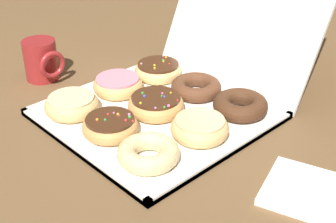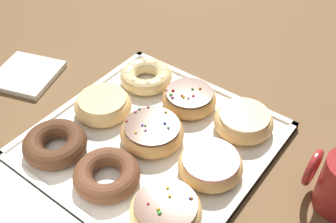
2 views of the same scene
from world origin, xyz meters
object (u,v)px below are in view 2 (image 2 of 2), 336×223
chocolate_cake_ring_donut_7 (108,175)px  napkin_stack (26,74)px  sprinkle_donut_1 (188,98)px  sprinkle_donut_4 (152,131)px  chocolate_cake_ring_donut_8 (55,144)px  glazed_ring_donut_0 (244,121)px  cruller_donut_2 (146,76)px  sprinkle_donut_6 (166,210)px  glazed_ring_donut_5 (104,104)px  donut_box (152,141)px  pink_frosted_donut_3 (209,166)px

chocolate_cake_ring_donut_7 → napkin_stack: bearing=-17.1°
sprinkle_donut_1 → sprinkle_donut_4: bearing=90.0°
chocolate_cake_ring_donut_8 → chocolate_cake_ring_donut_7: bearing=-177.4°
sprinkle_donut_1 → chocolate_cake_ring_donut_8: 0.28m
sprinkle_donut_1 → sprinkle_donut_4: 0.12m
glazed_ring_donut_0 → chocolate_cake_ring_donut_8: (0.25, 0.26, -0.00)m
napkin_stack → cruller_donut_2: bearing=-150.1°
sprinkle_donut_4 → sprinkle_donut_6: size_ratio=1.04×
sprinkle_donut_4 → sprinkle_donut_6: 0.18m
sprinkle_donut_4 → glazed_ring_donut_5: 0.13m
donut_box → glazed_ring_donut_5: size_ratio=3.57×
glazed_ring_donut_0 → sprinkle_donut_6: (-0.00, 0.25, -0.00)m
sprinkle_donut_1 → glazed_ring_donut_5: 0.17m
glazed_ring_donut_0 → pink_frosted_donut_3: 0.13m
chocolate_cake_ring_donut_8 → napkin_stack: chocolate_cake_ring_donut_8 is taller
pink_frosted_donut_3 → sprinkle_donut_4: (0.13, -0.01, 0.00)m
glazed_ring_donut_0 → cruller_donut_2: glazed_ring_donut_0 is taller
donut_box → chocolate_cake_ring_donut_8: chocolate_cake_ring_donut_8 is taller
sprinkle_donut_1 → sprinkle_donut_6: size_ratio=0.97×
glazed_ring_donut_5 → napkin_stack: bearing=3.7°
cruller_donut_2 → chocolate_cake_ring_donut_8: same height
sprinkle_donut_4 → chocolate_cake_ring_donut_8: size_ratio=1.03×
glazed_ring_donut_0 → napkin_stack: bearing=16.4°
cruller_donut_2 → sprinkle_donut_6: 0.35m
glazed_ring_donut_5 → napkin_stack: size_ratio=0.86×
sprinkle_donut_1 → cruller_donut_2: size_ratio=0.98×
glazed_ring_donut_0 → sprinkle_donut_4: bearing=45.7°
cruller_donut_2 → chocolate_cake_ring_donut_7: bearing=115.8°
sprinkle_donut_1 → pink_frosted_donut_3: bearing=136.6°
donut_box → chocolate_cake_ring_donut_7: (-0.00, 0.12, 0.02)m
sprinkle_donut_6 → chocolate_cake_ring_donut_8: sprinkle_donut_6 is taller
sprinkle_donut_4 → glazed_ring_donut_0: bearing=-134.3°
sprinkle_donut_6 → chocolate_cake_ring_donut_8: 0.25m
pink_frosted_donut_3 → chocolate_cake_ring_donut_7: (0.13, 0.12, -0.00)m
cruller_donut_2 → pink_frosted_donut_3: same height
sprinkle_donut_4 → sprinkle_donut_6: (-0.13, 0.12, -0.00)m
sprinkle_donut_1 → chocolate_cake_ring_donut_7: 0.25m
sprinkle_donut_6 → napkin_stack: 0.50m
glazed_ring_donut_0 → sprinkle_donut_1: size_ratio=1.03×
pink_frosted_donut_3 → chocolate_cake_ring_donut_7: bearing=43.4°
sprinkle_donut_1 → sprinkle_donut_6: bearing=117.5°
cruller_donut_2 → napkin_stack: size_ratio=0.85×
chocolate_cake_ring_donut_8 → sprinkle_donut_6: bearing=-177.8°
pink_frosted_donut_3 → glazed_ring_donut_5: size_ratio=0.99×
chocolate_cake_ring_donut_8 → glazed_ring_donut_5: bearing=-88.6°
chocolate_cake_ring_donut_8 → sprinkle_donut_1: bearing=-115.8°
cruller_donut_2 → glazed_ring_donut_5: glazed_ring_donut_5 is taller
glazed_ring_donut_5 → napkin_stack: (0.24, 0.02, -0.02)m
pink_frosted_donut_3 → glazed_ring_donut_5: 0.26m
sprinkle_donut_1 → sprinkle_donut_6: (-0.13, 0.24, -0.00)m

